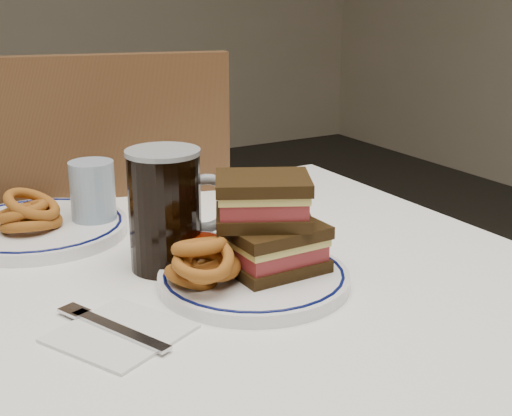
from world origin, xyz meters
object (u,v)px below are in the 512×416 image
reuben_sandwich (269,224)px  beer_mug (168,208)px  far_plate (39,228)px  chair_far (108,272)px  main_plate (254,278)px

reuben_sandwich → beer_mug: bearing=131.5°
far_plate → chair_far: bearing=55.1°
chair_far → far_plate: size_ratio=3.71×
chair_far → beer_mug: 0.58m
chair_far → far_plate: (-0.19, -0.27, 0.21)m
main_plate → far_plate: 0.38m
chair_far → beer_mug: size_ratio=6.07×
chair_far → far_plate: bearing=-124.9°
reuben_sandwich → beer_mug: size_ratio=0.90×
beer_mug → far_plate: (-0.12, 0.22, -0.07)m
main_plate → beer_mug: 0.15m
main_plate → far_plate: bearing=120.2°
main_plate → chair_far: bearing=90.2°
main_plate → reuben_sandwich: bearing=9.5°
main_plate → reuben_sandwich: 0.07m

